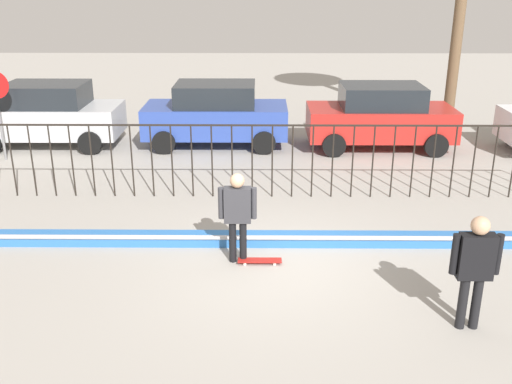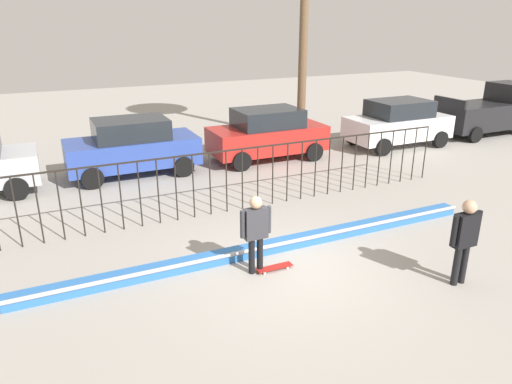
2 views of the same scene
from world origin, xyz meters
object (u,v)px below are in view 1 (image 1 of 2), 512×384
(skateboard, at_px, (260,261))
(parked_car_silver, at_px, (48,114))
(skateboarder, at_px, (238,210))
(parked_car_red, at_px, (380,116))
(camera_operator, at_px, (475,263))
(parked_car_blue, at_px, (216,114))

(skateboard, relative_size, parked_car_silver, 0.19)
(skateboarder, height_order, parked_car_red, parked_car_red)
(camera_operator, distance_m, parked_car_red, 9.67)
(parked_car_silver, bearing_deg, skateboarder, -51.97)
(skateboard, distance_m, camera_operator, 3.84)
(skateboarder, distance_m, parked_car_silver, 9.80)
(skateboarder, height_order, skateboard, skateboarder)
(skateboard, distance_m, parked_car_silver, 10.16)
(skateboard, relative_size, parked_car_red, 0.19)
(skateboarder, xyz_separation_m, camera_operator, (3.50, -2.12, 0.06))
(camera_operator, bearing_deg, skateboarder, 13.22)
(parked_car_silver, xyz_separation_m, parked_car_blue, (5.07, 0.07, 0.00))
(parked_car_blue, relative_size, parked_car_red, 1.00)
(skateboard, height_order, parked_car_red, parked_car_red)
(skateboard, xyz_separation_m, parked_car_blue, (-1.36, 7.88, 0.91))
(camera_operator, xyz_separation_m, parked_car_silver, (-9.52, 9.85, -0.11))
(camera_operator, relative_size, parked_car_red, 0.42)
(parked_car_silver, relative_size, parked_car_red, 1.00)
(skateboard, xyz_separation_m, parked_car_silver, (-6.42, 7.81, 0.91))
(skateboarder, xyz_separation_m, parked_car_blue, (-0.96, 7.79, -0.05))
(skateboarder, bearing_deg, camera_operator, -3.97)
(parked_car_red, bearing_deg, skateboard, -119.40)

